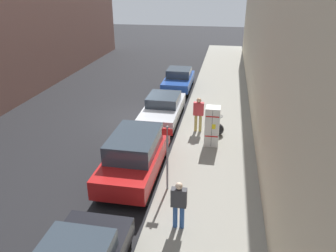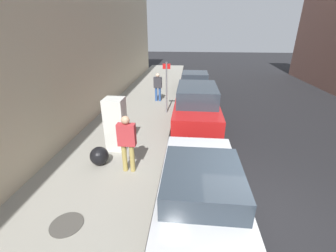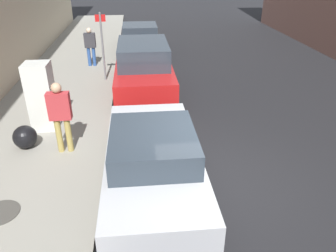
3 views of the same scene
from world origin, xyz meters
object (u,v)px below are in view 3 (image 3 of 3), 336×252
object	(u,v)px
discarded_refrigerator	(42,97)
pedestrian_walking_far	(90,44)
pedestrian_standing_near	(60,113)
parked_suv_red	(143,67)
parked_sedan_dark	(140,38)
street_sign_post	(102,43)
trash_bag	(25,137)
parked_sedan_silver	(153,158)

from	to	relation	value
discarded_refrigerator	pedestrian_walking_far	bearing A→B (deg)	83.54
discarded_refrigerator	pedestrian_standing_near	world-z (taller)	discarded_refrigerator
pedestrian_standing_near	parked_suv_red	size ratio (longest dim) A/B	0.37
parked_sedan_dark	discarded_refrigerator	bearing A→B (deg)	-108.08
discarded_refrigerator	street_sign_post	size ratio (longest dim) A/B	0.73
trash_bag	parked_sedan_silver	bearing A→B (deg)	-28.81
street_sign_post	parked_sedan_dark	xyz separation A→B (m)	(1.43, 4.67, -0.84)
pedestrian_standing_near	pedestrian_walking_far	bearing A→B (deg)	-147.76
street_sign_post	parked_sedan_silver	world-z (taller)	street_sign_post
trash_bag	parked_sedan_silver	distance (m)	3.44
pedestrian_standing_near	parked_sedan_dark	world-z (taller)	pedestrian_standing_near
trash_bag	parked_sedan_dark	size ratio (longest dim) A/B	0.13
street_sign_post	pedestrian_standing_near	world-z (taller)	street_sign_post
trash_bag	parked_suv_red	size ratio (longest dim) A/B	0.12
pedestrian_walking_far	pedestrian_standing_near	xyz separation A→B (m)	(0.10, -6.97, 0.10)
trash_bag	parked_suv_red	distance (m)	4.93
discarded_refrigerator	parked_suv_red	world-z (taller)	discarded_refrigerator
pedestrian_walking_far	parked_suv_red	world-z (taller)	parked_suv_red
pedestrian_walking_far	parked_sedan_silver	xyz separation A→B (m)	(2.11, -8.36, -0.35)
discarded_refrigerator	parked_sedan_silver	distance (m)	3.87
trash_bag	pedestrian_standing_near	distance (m)	1.25
discarded_refrigerator	parked_sedan_silver	size ratio (longest dim) A/B	0.40
street_sign_post	parked_sedan_silver	distance (m)	6.67
trash_bag	parked_sedan_silver	world-z (taller)	parked_sedan_silver
discarded_refrigerator	parked_sedan_silver	bearing A→B (deg)	-44.38
street_sign_post	pedestrian_walking_far	bearing A→B (deg)	110.00
discarded_refrigerator	street_sign_post	world-z (taller)	street_sign_post
trash_bag	pedestrian_standing_near	bearing A→B (deg)	-14.84
parked_sedan_silver	pedestrian_walking_far	bearing A→B (deg)	104.20
street_sign_post	parked_suv_red	bearing A→B (deg)	-33.16
trash_bag	pedestrian_walking_far	world-z (taller)	pedestrian_walking_far
discarded_refrigerator	parked_suv_red	bearing A→B (deg)	45.84
pedestrian_standing_near	trash_bag	bearing A→B (deg)	-73.41
pedestrian_walking_far	parked_sedan_dark	world-z (taller)	pedestrian_walking_far
pedestrian_standing_near	discarded_refrigerator	bearing A→B (deg)	-119.07
pedestrian_standing_near	parked_sedan_dark	xyz separation A→B (m)	(2.02, 9.75, -0.47)
trash_bag	pedestrian_walking_far	bearing A→B (deg)	82.46
street_sign_post	parked_sedan_silver	xyz separation A→B (m)	(1.43, -6.47, -0.82)
discarded_refrigerator	trash_bag	world-z (taller)	discarded_refrigerator
parked_sedan_silver	parked_suv_red	world-z (taller)	parked_suv_red
street_sign_post	pedestrian_walking_far	size ratio (longest dim) A/B	1.55
pedestrian_walking_far	parked_sedan_silver	bearing A→B (deg)	7.71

